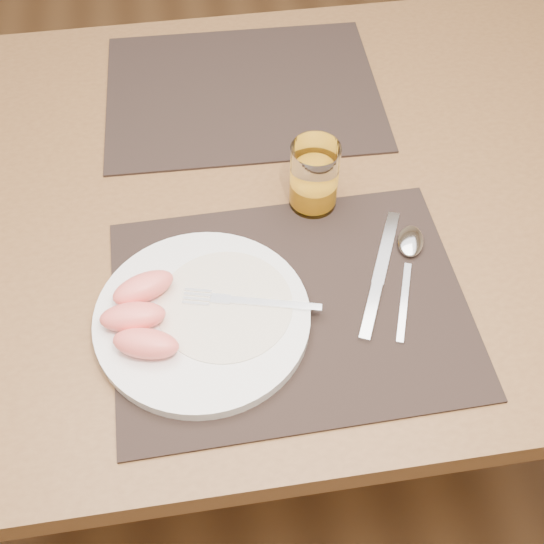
{
  "coord_description": "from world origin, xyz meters",
  "views": [
    {
      "loc": [
        -0.07,
        -0.71,
        1.47
      ],
      "look_at": [
        0.01,
        -0.18,
        0.77
      ],
      "focal_mm": 45.0,
      "sensor_mm": 36.0,
      "label": 1
    }
  ],
  "objects": [
    {
      "name": "knife",
      "position": [
        0.15,
        -0.21,
        0.76
      ],
      "size": [
        0.11,
        0.21,
        0.01
      ],
      "color": "silver",
      "rests_on": "placemat_near"
    },
    {
      "name": "juice_glass",
      "position": [
        0.09,
        -0.05,
        0.8
      ],
      "size": [
        0.07,
        0.07,
        0.1
      ],
      "color": "white",
      "rests_on": "placemat_near"
    },
    {
      "name": "grapefruit_wedges",
      "position": [
        -0.16,
        -0.23,
        0.79
      ],
      "size": [
        0.1,
        0.14,
        0.03
      ],
      "color": "#FF7868",
      "rests_on": "plate"
    },
    {
      "name": "fork",
      "position": [
        -0.03,
        -0.22,
        0.77
      ],
      "size": [
        0.17,
        0.06,
        0.0
      ],
      "color": "silver",
      "rests_on": "plate"
    },
    {
      "name": "spoon",
      "position": [
        0.2,
        -0.16,
        0.76
      ],
      "size": [
        0.09,
        0.19,
        0.01
      ],
      "color": "silver",
      "rests_on": "placemat_near"
    },
    {
      "name": "table",
      "position": [
        0.0,
        0.0,
        0.67
      ],
      "size": [
        1.4,
        0.9,
        0.75
      ],
      "color": "brown",
      "rests_on": "ground"
    },
    {
      "name": "ground",
      "position": [
        0.0,
        0.0,
        0.0
      ],
      "size": [
        5.0,
        5.0,
        0.0
      ],
      "primitive_type": "plane",
      "color": "brown",
      "rests_on": "ground"
    },
    {
      "name": "placemat_far",
      "position": [
        0.02,
        0.22,
        0.75
      ],
      "size": [
        0.46,
        0.37,
        0.0
      ],
      "primitive_type": "cube",
      "rotation": [
        0.0,
        0.0,
        -0.03
      ],
      "color": "black",
      "rests_on": "table"
    },
    {
      "name": "plate_dressing",
      "position": [
        -0.05,
        -0.22,
        0.77
      ],
      "size": [
        0.17,
        0.17,
        0.0
      ],
      "color": "white",
      "rests_on": "plate"
    },
    {
      "name": "plate",
      "position": [
        -0.08,
        -0.23,
        0.76
      ],
      "size": [
        0.27,
        0.27,
        0.02
      ],
      "primitive_type": "cylinder",
      "color": "white",
      "rests_on": "placemat_near"
    },
    {
      "name": "placemat_near",
      "position": [
        0.03,
        -0.22,
        0.75
      ],
      "size": [
        0.45,
        0.36,
        0.0
      ],
      "primitive_type": "cube",
      "rotation": [
        0.0,
        0.0,
        0.01
      ],
      "color": "black",
      "rests_on": "table"
    }
  ]
}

